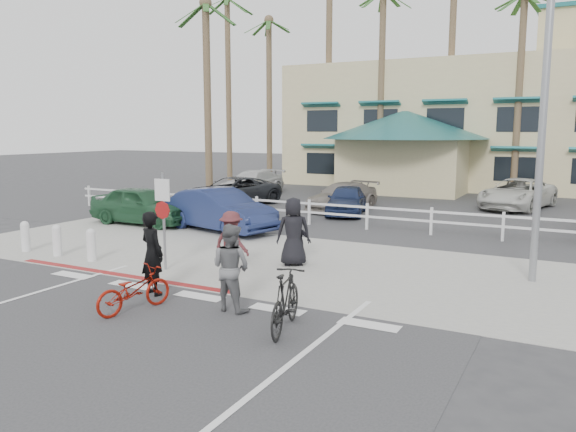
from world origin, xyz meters
The scene contains 34 objects.
ground centered at (0.00, 0.00, 0.00)m, with size 140.00×140.00×0.00m, color #333335.
bike_path centered at (0.00, -2.00, 0.00)m, with size 12.00×16.00×0.01m, color #333335.
sidewalk_plaza centered at (0.00, 4.50, 0.01)m, with size 22.00×7.00×0.01m, color gray.
cross_street centered at (0.00, 8.50, 0.00)m, with size 40.00×5.00×0.01m, color #333335.
parking_lot centered at (0.00, 18.00, 0.00)m, with size 50.00×16.00×0.01m, color #333335.
curb_red centered at (-3.00, 1.20, 0.01)m, with size 7.00×0.25×0.02m, color maroon.
rail_fence centered at (0.50, 10.50, 0.50)m, with size 29.40×0.16×1.00m, color silver, non-canonical shape.
building centered at (2.00, 31.00, 5.65)m, with size 28.00×16.00×11.30m, color beige, non-canonical shape.
sign_post centered at (-2.30, 2.20, 1.45)m, with size 0.50×0.10×2.90m, color gray, non-canonical shape.
bollard_0 centered at (-4.80, 2.00, 0.47)m, with size 0.26×0.26×0.95m, color silver, non-canonical shape.
bollard_1 centered at (-6.20, 2.00, 0.47)m, with size 0.26×0.26×0.95m, color silver, non-canonical shape.
bollard_2 centered at (-7.60, 2.00, 0.47)m, with size 0.26×0.26×0.95m, color silver, non-canonical shape.
streetlight_0 centered at (6.50, 5.50, 4.50)m, with size 0.60×2.00×9.00m, color gray, non-canonical shape.
palm_0 centered at (-16.00, 26.00, 7.50)m, with size 4.00×4.00×15.00m, color #24501F, non-canonical shape.
palm_1 centered at (-12.00, 25.00, 6.50)m, with size 4.00×4.00×13.00m, color #24501F, non-canonical shape.
palm_2 centered at (-8.00, 26.00, 8.00)m, with size 4.00×4.00×16.00m, color #24501F, non-canonical shape.
palm_3 centered at (-4.00, 25.00, 7.00)m, with size 4.00×4.00×14.00m, color #24501F, non-canonical shape.
palm_4 centered at (0.00, 26.00, 7.50)m, with size 4.00×4.00×15.00m, color #24501F, non-canonical shape.
palm_5 centered at (4.00, 25.00, 6.50)m, with size 4.00×4.00×13.00m, color #24501F, non-canonical shape.
palm_10 centered at (-10.00, 15.00, 6.00)m, with size 4.00×4.00×12.00m, color #24501F, non-canonical shape.
bike_red centered at (-0.58, -0.83, 0.45)m, with size 0.60×1.73×0.91m, color maroon.
rider_red centered at (-1.04, 0.28, 0.96)m, with size 0.70×0.46×1.91m, color black.
bike_black centered at (2.71, -0.38, 0.58)m, with size 0.54×1.91×1.15m, color black.
rider_black centered at (1.15, 0.16, 0.91)m, with size 0.88×0.69×1.82m, color #5D5E61.
pedestrian_a centered at (-0.51, 2.70, 0.82)m, with size 1.06×0.61×1.64m, color #502225.
pedestrian_child centered at (0.51, 4.53, 0.61)m, with size 0.72×0.30×1.23m, color #23222B.
pedestrian_b centered at (0.52, 4.22, 0.95)m, with size 0.93×0.60×1.89m, color black.
car_white_sedan centered at (-4.35, 7.75, 0.79)m, with size 1.66×4.77×1.57m, color #19244E.
car_red_compact centered at (-7.91, 7.59, 0.76)m, with size 1.79×4.45×1.52m, color #204C2E.
lot_car_0 centered at (-7.87, 13.96, 0.70)m, with size 2.32×5.03×1.40m, color black.
lot_car_1 centered at (-2.41, 14.94, 0.64)m, with size 1.78×4.38×1.27m, color gray.
lot_car_2 centered at (-1.71, 13.72, 0.65)m, with size 1.54×3.84×1.31m, color #192549.
lot_car_4 centered at (-9.46, 18.42, 0.69)m, with size 1.94×4.77×1.38m, color silver.
lot_car_5 centered at (4.78, 19.24, 0.71)m, with size 2.37×5.14×1.43m, color beige.
Camera 1 is at (7.40, -9.24, 3.70)m, focal length 35.00 mm.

